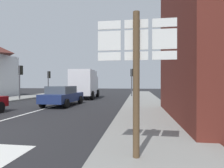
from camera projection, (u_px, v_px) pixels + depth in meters
ground_plane at (65, 103)px, 15.13m from camera, size 80.00×80.00×0.00m
sidewalk_right at (146, 107)px, 12.21m from camera, size 3.12×44.00×0.14m
lane_centre_stripe at (39, 110)px, 11.17m from camera, size 0.16×12.00×0.01m
sedan_far at (63, 95)px, 13.57m from camera, size 2.08×4.26×1.47m
delivery_truck at (85, 83)px, 19.63m from camera, size 2.72×5.12×3.05m
route_sign_post at (136, 69)px, 3.81m from camera, size 1.66×0.14×3.20m
traffic_light_far_left at (49, 78)px, 23.36m from camera, size 0.30×0.49×3.22m
traffic_light_near_left at (20, 75)px, 17.72m from camera, size 0.30×0.49×3.41m
traffic_light_far_right at (132, 76)px, 21.75m from camera, size 0.30×0.49×3.40m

